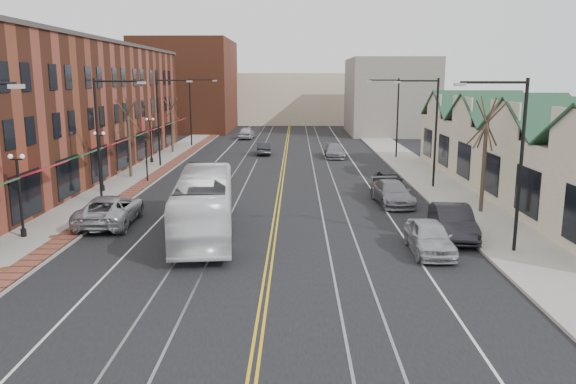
{
  "coord_description": "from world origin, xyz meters",
  "views": [
    {
      "loc": [
        1.2,
        -19.58,
        8.13
      ],
      "look_at": [
        0.75,
        10.58,
        2.0
      ],
      "focal_mm": 35.0,
      "sensor_mm": 36.0,
      "label": 1
    }
  ],
  "objects_px": {
    "parked_car_d": "(389,181)",
    "transit_bus": "(205,204)",
    "parked_car_b": "(453,222)",
    "parked_car_a": "(429,237)",
    "parked_suv": "(110,210)",
    "parked_car_c": "(392,193)"
  },
  "relations": [
    {
      "from": "parked_car_c",
      "to": "parked_car_d",
      "type": "height_order",
      "value": "parked_car_c"
    },
    {
      "from": "parked_car_b",
      "to": "parked_car_d",
      "type": "relative_size",
      "value": 1.16
    },
    {
      "from": "parked_suv",
      "to": "parked_car_c",
      "type": "distance_m",
      "value": 17.67
    },
    {
      "from": "transit_bus",
      "to": "parked_suv",
      "type": "xyz_separation_m",
      "value": [
        -5.69,
        2.0,
        -0.8
      ]
    },
    {
      "from": "parked_car_b",
      "to": "parked_car_c",
      "type": "relative_size",
      "value": 0.98
    },
    {
      "from": "transit_bus",
      "to": "parked_suv",
      "type": "height_order",
      "value": "transit_bus"
    },
    {
      "from": "parked_car_b",
      "to": "parked_car_d",
      "type": "xyz_separation_m",
      "value": [
        -1.3,
        12.16,
        -0.09
      ]
    },
    {
      "from": "parked_car_b",
      "to": "parked_car_a",
      "type": "bearing_deg",
      "value": -120.47
    },
    {
      "from": "transit_bus",
      "to": "parked_car_a",
      "type": "relative_size",
      "value": 2.58
    },
    {
      "from": "parked_suv",
      "to": "parked_car_b",
      "type": "xyz_separation_m",
      "value": [
        18.6,
        -2.4,
        -0.0
      ]
    },
    {
      "from": "parked_car_d",
      "to": "transit_bus",
      "type": "bearing_deg",
      "value": -139.08
    },
    {
      "from": "transit_bus",
      "to": "parked_car_b",
      "type": "relative_size",
      "value": 2.31
    },
    {
      "from": "parked_suv",
      "to": "parked_car_c",
      "type": "bearing_deg",
      "value": -164.5
    },
    {
      "from": "transit_bus",
      "to": "parked_car_a",
      "type": "xyz_separation_m",
      "value": [
        11.11,
        -3.02,
        -0.86
      ]
    },
    {
      "from": "parked_car_b",
      "to": "parked_car_c",
      "type": "distance_m",
      "value": 8.07
    },
    {
      "from": "parked_suv",
      "to": "parked_car_b",
      "type": "relative_size",
      "value": 1.19
    },
    {
      "from": "parked_suv",
      "to": "parked_car_c",
      "type": "relative_size",
      "value": 1.17
    },
    {
      "from": "parked_car_b",
      "to": "parked_car_d",
      "type": "distance_m",
      "value": 12.23
    },
    {
      "from": "transit_bus",
      "to": "parked_car_d",
      "type": "height_order",
      "value": "transit_bus"
    },
    {
      "from": "parked_car_b",
      "to": "parked_car_c",
      "type": "height_order",
      "value": "parked_car_b"
    },
    {
      "from": "transit_bus",
      "to": "parked_car_d",
      "type": "xyz_separation_m",
      "value": [
        11.61,
        11.76,
        -0.89
      ]
    },
    {
      "from": "parked_suv",
      "to": "parked_car_a",
      "type": "height_order",
      "value": "parked_suv"
    }
  ]
}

